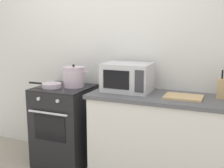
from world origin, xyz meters
The scene contains 9 objects.
back_wall centered at (0.30, 0.97, 1.25)m, with size 4.40×0.10×2.50m, color silver.
lower_cabinet_right centered at (0.90, 0.62, 0.44)m, with size 1.64×0.56×0.88m, color white.
countertop_right centered at (0.90, 0.62, 0.90)m, with size 1.70×0.60×0.04m, color #59595E.
stove centered at (-0.35, 0.60, 0.46)m, with size 0.60×0.64×0.92m.
stock_pot centered at (-0.25, 0.66, 1.04)m, with size 0.33×0.25×0.26m.
frying_pan centered at (-0.46, 0.52, 0.95)m, with size 0.42×0.22×0.05m.
microwave centered at (0.40, 0.68, 1.07)m, with size 0.50×0.37×0.30m.
cutting_board centered at (1.00, 0.60, 0.93)m, with size 0.36×0.26×0.02m, color tan.
knife_block centered at (1.36, 0.74, 1.02)m, with size 0.13×0.10×0.27m.
Camera 1 is at (1.42, -2.16, 1.59)m, focal length 46.23 mm.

